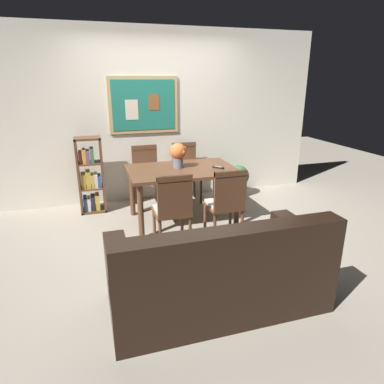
% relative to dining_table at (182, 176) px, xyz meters
% --- Properties ---
extents(ground_plane, '(12.00, 12.00, 0.00)m').
position_rel_dining_table_xyz_m(ground_plane, '(-0.08, -0.41, -0.64)').
color(ground_plane, gray).
extents(wall_back_with_painting, '(5.20, 0.14, 2.60)m').
position_rel_dining_table_xyz_m(wall_back_with_painting, '(-0.09, 1.11, 0.66)').
color(wall_back_with_painting, silver).
rests_on(wall_back_with_painting, ground_plane).
extents(dining_table, '(1.42, 0.95, 0.74)m').
position_rel_dining_table_xyz_m(dining_table, '(0.00, 0.00, 0.00)').
color(dining_table, brown).
rests_on(dining_table, ground_plane).
extents(dining_chair_near_left, '(0.40, 0.41, 0.91)m').
position_rel_dining_table_xyz_m(dining_chair_near_left, '(-0.33, -0.79, -0.11)').
color(dining_chair_near_left, brown).
rests_on(dining_chair_near_left, ground_plane).
extents(dining_chair_far_left, '(0.40, 0.41, 0.91)m').
position_rel_dining_table_xyz_m(dining_chair_far_left, '(-0.36, 0.77, -0.11)').
color(dining_chair_far_left, brown).
rests_on(dining_chair_far_left, ground_plane).
extents(dining_chair_far_right, '(0.40, 0.41, 0.91)m').
position_rel_dining_table_xyz_m(dining_chair_far_right, '(0.28, 0.81, -0.11)').
color(dining_chair_far_right, brown).
rests_on(dining_chair_far_right, ground_plane).
extents(dining_chair_near_right, '(0.40, 0.41, 0.91)m').
position_rel_dining_table_xyz_m(dining_chair_near_right, '(0.31, -0.79, -0.11)').
color(dining_chair_near_right, brown).
rests_on(dining_chair_near_right, ground_plane).
extents(leather_couch, '(1.80, 0.84, 0.84)m').
position_rel_dining_table_xyz_m(leather_couch, '(-0.21, -1.89, -0.33)').
color(leather_couch, black).
rests_on(leather_couch, ground_plane).
extents(bookshelf, '(0.36, 0.28, 1.09)m').
position_rel_dining_table_xyz_m(bookshelf, '(-1.17, 0.73, -0.14)').
color(bookshelf, brown).
rests_on(bookshelf, ground_plane).
extents(potted_ivy, '(0.35, 0.35, 0.57)m').
position_rel_dining_table_xyz_m(potted_ivy, '(1.16, 0.73, -0.35)').
color(potted_ivy, '#4C4742').
rests_on(potted_ivy, ground_plane).
extents(flower_vase, '(0.23, 0.22, 0.33)m').
position_rel_dining_table_xyz_m(flower_vase, '(-0.03, 0.07, 0.29)').
color(flower_vase, slate).
rests_on(flower_vase, dining_table).
extents(tv_remote, '(0.13, 0.15, 0.02)m').
position_rel_dining_table_xyz_m(tv_remote, '(0.46, -0.12, 0.11)').
color(tv_remote, black).
rests_on(tv_remote, dining_table).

